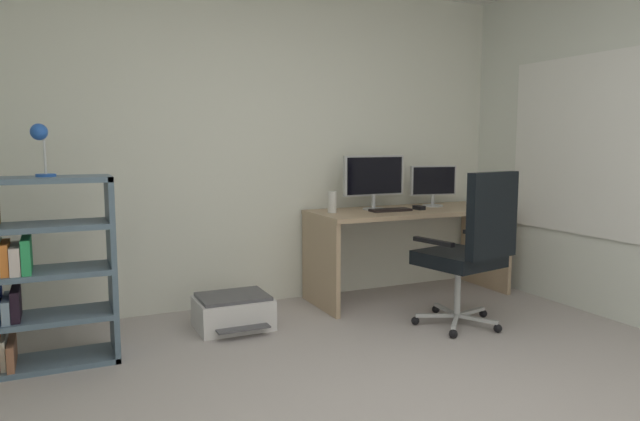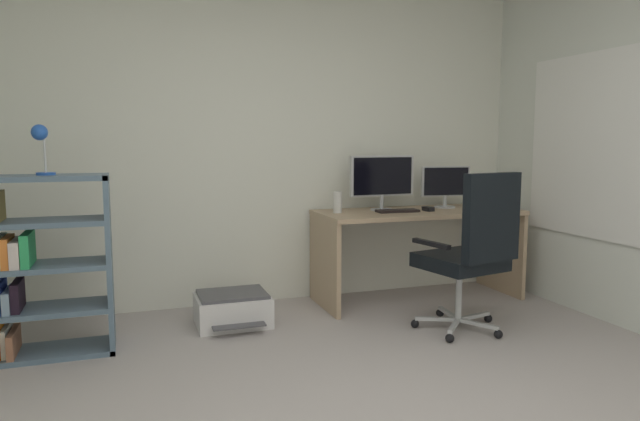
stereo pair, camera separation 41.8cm
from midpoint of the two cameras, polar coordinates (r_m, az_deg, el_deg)
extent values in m
cube|color=silver|center=(4.72, -4.63, 6.48)|extent=(4.72, 0.10, 2.58)
cube|color=white|center=(4.87, 27.51, 5.68)|extent=(0.01, 1.18, 1.29)
cube|color=white|center=(4.86, 27.45, 5.68)|extent=(0.02, 1.26, 1.37)
cube|color=tan|center=(4.88, 12.10, -0.21)|extent=(1.68, 0.68, 0.04)
cube|color=tan|center=(4.58, 3.07, -5.29)|extent=(0.04, 0.65, 0.72)
cube|color=tan|center=(5.40, 19.52, -3.81)|extent=(0.04, 0.65, 0.72)
cylinder|color=#B2B5B7|center=(4.83, 8.55, 0.08)|extent=(0.18, 0.18, 0.01)
cylinder|color=#B2B5B7|center=(4.82, 8.57, 0.86)|extent=(0.03, 0.03, 0.12)
cube|color=#B7BABC|center=(4.80, 8.61, 3.39)|extent=(0.57, 0.06, 0.33)
cube|color=black|center=(4.78, 8.73, 3.37)|extent=(0.53, 0.03, 0.30)
cylinder|color=#B2B5B7|center=(5.13, 14.49, 0.33)|extent=(0.18, 0.18, 0.01)
cylinder|color=#B2B5B7|center=(5.12, 14.51, 0.95)|extent=(0.03, 0.03, 0.10)
cube|color=#B7BABC|center=(5.11, 14.56, 2.80)|extent=(0.42, 0.10, 0.26)
cube|color=black|center=(5.09, 14.66, 2.79)|extent=(0.39, 0.07, 0.24)
cube|color=black|center=(4.72, 10.17, -0.05)|extent=(0.35, 0.15, 0.02)
cube|color=black|center=(4.85, 13.05, 0.14)|extent=(0.07, 0.11, 0.03)
cylinder|color=silver|center=(4.60, 4.34, 0.80)|extent=(0.07, 0.07, 0.17)
cube|color=#B7BABC|center=(4.41, 17.57, -9.95)|extent=(0.30, 0.09, 0.02)
sphere|color=black|center=(4.53, 18.84, -10.07)|extent=(0.06, 0.06, 0.06)
cube|color=#B7BABC|center=(4.43, 15.27, -9.79)|extent=(0.06, 0.30, 0.02)
sphere|color=black|center=(4.57, 14.36, -9.78)|extent=(0.06, 0.06, 0.06)
cube|color=#B7BABC|center=(4.28, 14.21, -10.36)|extent=(0.29, 0.15, 0.02)
sphere|color=black|center=(4.27, 12.17, -10.90)|extent=(0.06, 0.06, 0.06)
cube|color=#B7BABC|center=(4.16, 15.96, -10.90)|extent=(0.23, 0.24, 0.02)
sphere|color=black|center=(4.03, 15.66, -12.07)|extent=(0.06, 0.06, 0.06)
cube|color=#B7BABC|center=(4.24, 18.08, -10.62)|extent=(0.18, 0.28, 0.02)
sphere|color=black|center=(4.20, 19.98, -11.44)|extent=(0.06, 0.06, 0.06)
cylinder|color=#B7BABC|center=(4.25, 16.30, -7.95)|extent=(0.04, 0.04, 0.37)
cube|color=black|center=(4.20, 16.41, -4.87)|extent=(0.58, 0.58, 0.10)
cube|color=black|center=(3.97, 19.49, -0.68)|extent=(0.46, 0.16, 0.58)
cube|color=black|center=(3.98, 13.86, -3.21)|extent=(0.11, 0.35, 0.03)
cube|color=black|center=(4.37, 18.86, -2.51)|extent=(0.11, 0.35, 0.03)
cube|color=slate|center=(3.83, -17.13, -4.93)|extent=(0.03, 0.34, 1.12)
cube|color=slate|center=(3.77, -23.54, 2.95)|extent=(0.84, 0.34, 0.03)
cube|color=slate|center=(3.98, -22.79, -12.81)|extent=(0.84, 0.34, 0.03)
cube|color=slate|center=(3.90, -22.97, -9.05)|extent=(0.77, 0.34, 0.03)
cube|color=slate|center=(3.84, -23.16, -5.15)|extent=(0.77, 0.34, 0.03)
cube|color=slate|center=(3.79, -23.35, -1.14)|extent=(0.77, 0.34, 0.03)
cube|color=silver|center=(3.97, -25.85, -11.44)|extent=(0.03, 0.25, 0.17)
cube|color=#8D5A41|center=(3.96, -25.28, -11.67)|extent=(0.04, 0.31, 0.15)
cube|color=#2844B3|center=(3.90, -26.30, -7.61)|extent=(0.03, 0.26, 0.18)
cube|color=#7890A8|center=(3.90, -25.60, -7.93)|extent=(0.04, 0.30, 0.13)
cube|color=black|center=(3.88, -24.94, -7.62)|extent=(0.05, 0.25, 0.18)
cube|color=silver|center=(3.85, -26.29, -3.62)|extent=(0.03, 0.28, 0.19)
cube|color=orange|center=(3.83, -25.71, -3.69)|extent=(0.04, 0.27, 0.18)
cube|color=beige|center=(3.83, -24.92, -3.79)|extent=(0.05, 0.31, 0.16)
cube|color=#2A9D59|center=(3.82, -24.11, -3.49)|extent=(0.05, 0.30, 0.20)
cylinder|color=blue|center=(3.76, -22.58, 3.35)|extent=(0.11, 0.11, 0.02)
cylinder|color=silver|center=(3.76, -22.66, 5.08)|extent=(0.01, 0.01, 0.21)
sphere|color=blue|center=(3.76, -23.10, 7.10)|extent=(0.10, 0.10, 0.10)
cube|color=silver|center=(4.24, -5.79, -9.80)|extent=(0.52, 0.40, 0.22)
cube|color=#4C4C51|center=(4.21, -5.81, -8.24)|extent=(0.48, 0.36, 0.02)
cube|color=#4C4C51|center=(4.03, -5.00, -11.31)|extent=(0.36, 0.10, 0.01)
camera|label=1|loc=(0.21, -87.14, 0.34)|focal=32.48mm
camera|label=2|loc=(0.21, 92.86, -0.34)|focal=32.48mm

